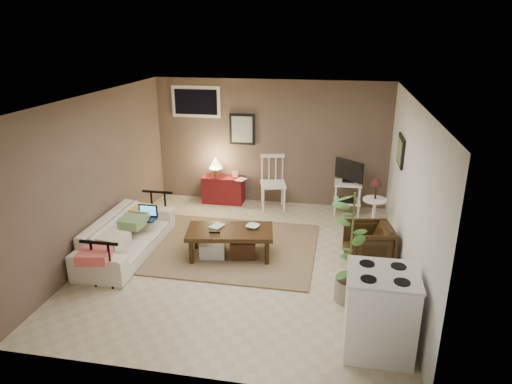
% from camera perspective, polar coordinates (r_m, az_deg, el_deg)
% --- Properties ---
extents(floor, '(5.00, 5.00, 0.00)m').
position_cam_1_polar(floor, '(6.93, -1.47, -8.40)').
color(floor, '#C1B293').
rests_on(floor, ground).
extents(art_back, '(0.50, 0.03, 0.60)m').
position_cam_1_polar(art_back, '(8.84, -1.73, 7.84)').
color(art_back, black).
extents(art_right, '(0.03, 0.60, 0.45)m').
position_cam_1_polar(art_right, '(7.30, 17.63, 4.95)').
color(art_right, black).
extents(window, '(0.96, 0.03, 0.60)m').
position_cam_1_polar(window, '(8.98, -7.50, 11.12)').
color(window, white).
extents(rug, '(2.73, 2.19, 0.03)m').
position_cam_1_polar(rug, '(7.28, -3.52, -6.87)').
color(rug, '#80604A').
rests_on(rug, floor).
extents(coffee_table, '(1.36, 0.86, 0.48)m').
position_cam_1_polar(coffee_table, '(6.88, -3.33, -6.15)').
color(coffee_table, '#361E0E').
rests_on(coffee_table, floor).
extents(sofa, '(0.59, 2.02, 0.79)m').
position_cam_1_polar(sofa, '(7.21, -15.90, -4.54)').
color(sofa, beige).
rests_on(sofa, floor).
extents(sofa_pillows, '(0.39, 1.93, 0.14)m').
position_cam_1_polar(sofa_pillows, '(6.97, -16.44, -4.66)').
color(sofa_pillows, beige).
rests_on(sofa_pillows, sofa).
extents(sofa_end_rails, '(0.54, 2.02, 0.68)m').
position_cam_1_polar(sofa_end_rails, '(7.18, -15.02, -5.04)').
color(sofa_end_rails, black).
rests_on(sofa_end_rails, floor).
extents(laptop, '(0.31, 0.23, 0.21)m').
position_cam_1_polar(laptop, '(7.37, -13.46, -2.78)').
color(laptop, black).
rests_on(laptop, sofa).
extents(red_console, '(0.80, 0.36, 0.92)m').
position_cam_1_polar(red_console, '(9.04, -4.18, 0.63)').
color(red_console, maroon).
rests_on(red_console, floor).
extents(spindle_chair, '(0.55, 0.55, 1.02)m').
position_cam_1_polar(spindle_chair, '(8.68, 2.13, 0.98)').
color(spindle_chair, white).
rests_on(spindle_chair, floor).
extents(tv_stand, '(0.50, 0.44, 1.04)m').
position_cam_1_polar(tv_stand, '(8.53, 11.42, 0.73)').
color(tv_stand, white).
rests_on(tv_stand, floor).
extents(side_table, '(0.39, 0.39, 1.04)m').
position_cam_1_polar(side_table, '(7.75, 14.67, -0.72)').
color(side_table, white).
rests_on(side_table, floor).
extents(armchair, '(0.71, 0.74, 0.66)m').
position_cam_1_polar(armchair, '(6.89, 13.89, -6.15)').
color(armchair, black).
rests_on(armchair, floor).
extents(potted_plant, '(0.37, 0.37, 1.48)m').
position_cam_1_polar(potted_plant, '(5.71, 11.81, -6.41)').
color(potted_plant, tan).
rests_on(potted_plant, floor).
extents(stove, '(0.72, 0.67, 0.94)m').
position_cam_1_polar(stove, '(5.11, 15.20, -14.26)').
color(stove, white).
rests_on(stove, floor).
extents(bowl, '(0.20, 0.10, 0.20)m').
position_cam_1_polar(bowl, '(6.81, -0.41, -3.77)').
color(bowl, '#361E0E').
rests_on(bowl, coffee_table).
extents(book_table, '(0.16, 0.07, 0.22)m').
position_cam_1_polar(book_table, '(6.92, -5.48, -3.35)').
color(book_table, '#361E0E').
rests_on(book_table, coffee_table).
extents(book_console, '(0.16, 0.07, 0.22)m').
position_cam_1_polar(book_console, '(8.75, -2.33, 2.25)').
color(book_console, '#361E0E').
rests_on(book_console, red_console).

